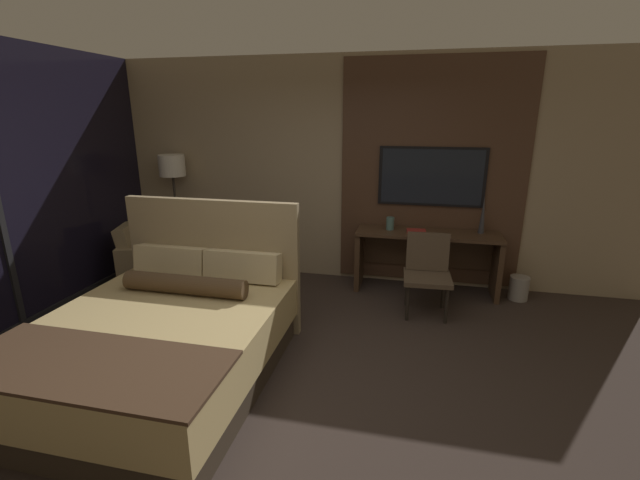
% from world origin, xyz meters
% --- Properties ---
extents(ground_plane, '(16.00, 16.00, 0.00)m').
position_xyz_m(ground_plane, '(0.00, 0.00, 0.00)').
color(ground_plane, '#332823').
extents(wall_back_tv_panel, '(7.20, 0.09, 2.80)m').
position_xyz_m(wall_back_tv_panel, '(0.13, 2.59, 1.40)').
color(wall_back_tv_panel, tan).
rests_on(wall_back_tv_panel, ground_plane).
extents(bed, '(1.77, 2.12, 1.32)m').
position_xyz_m(bed, '(-1.08, -0.02, 0.34)').
color(bed, '#33281E').
rests_on(bed, ground_plane).
extents(desk, '(1.69, 0.49, 0.75)m').
position_xyz_m(desk, '(1.02, 2.32, 0.51)').
color(desk, '#422D1E').
rests_on(desk, ground_plane).
extents(tv, '(1.25, 0.04, 0.71)m').
position_xyz_m(tv, '(1.02, 2.52, 1.38)').
color(tv, black).
extents(desk_chair, '(0.52, 0.51, 0.86)m').
position_xyz_m(desk_chair, '(1.02, 1.73, 0.51)').
color(desk_chair, '#4C3D2D').
rests_on(desk_chair, ground_plane).
extents(armchair_by_window, '(0.85, 0.88, 0.78)m').
position_xyz_m(armchair_by_window, '(-2.42, 1.79, 0.27)').
color(armchair_by_window, '#998460').
rests_on(armchair_by_window, ground_plane).
extents(floor_lamp, '(0.34, 0.34, 1.59)m').
position_xyz_m(floor_lamp, '(-2.31, 2.33, 1.33)').
color(floor_lamp, '#282623').
rests_on(floor_lamp, ground_plane).
extents(vase_tall, '(0.07, 0.07, 0.45)m').
position_xyz_m(vase_tall, '(1.63, 2.39, 0.98)').
color(vase_tall, '#333338').
rests_on(vase_tall, desk).
extents(vase_short, '(0.09, 0.09, 0.15)m').
position_xyz_m(vase_short, '(0.57, 2.32, 0.83)').
color(vase_short, '#4C706B').
rests_on(vase_short, desk).
extents(book, '(0.23, 0.16, 0.03)m').
position_xyz_m(book, '(0.88, 2.25, 0.77)').
color(book, maroon).
rests_on(book, desk).
extents(waste_bin, '(0.22, 0.22, 0.28)m').
position_xyz_m(waste_bin, '(2.10, 2.28, 0.14)').
color(waste_bin, gray).
rests_on(waste_bin, ground_plane).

